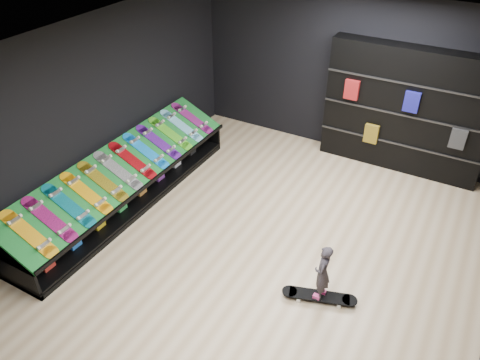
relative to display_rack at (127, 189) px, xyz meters
The scene contains 21 objects.
floor 2.56m from the display_rack, ahead, with size 6.00×7.00×0.01m, color beige.
ceiling 3.75m from the display_rack, ahead, with size 6.00×7.00×0.01m, color white.
wall_back 4.51m from the display_rack, 53.92° to the left, with size 6.00×0.02×3.00m, color black.
wall_left 1.33m from the display_rack, behind, with size 0.02×7.00×3.00m, color black.
display_rack is the anchor object (origin of this frame).
turf_ramp 0.46m from the display_rack, ahead, with size 1.00×4.50×0.04m, color #0F601E.
back_shelving 5.01m from the display_rack, 42.36° to the left, with size 2.84×0.33×2.27m, color black.
floor_skateboard 3.64m from the display_rack, ahead, with size 0.98×0.22×0.09m, color black, non-canonical shape.
child 3.63m from the display_rack, ahead, with size 0.19×0.13×0.49m, color black.
display_board_0 1.96m from the display_rack, 88.11° to the right, with size 0.98×0.22×0.09m, color orange, non-canonical shape.
display_board_1 1.63m from the display_rack, 87.69° to the right, with size 0.98×0.22×0.09m, color #E5198C, non-canonical shape.
display_board_2 1.31m from the display_rack, 87.03° to the right, with size 0.98×0.22×0.09m, color #0C8C99, non-canonical shape.
display_board_3 0.99m from the display_rack, 85.85° to the right, with size 0.98×0.22×0.09m, color yellow, non-canonical shape.
display_board_4 0.71m from the display_rack, 83.10° to the right, with size 0.98×0.22×0.09m, color yellow, non-canonical shape.
display_board_5 0.52m from the display_rack, 70.06° to the right, with size 0.98×0.22×0.09m, color black, non-canonical shape.
display_board_6 0.52m from the display_rack, 70.06° to the left, with size 0.98×0.22×0.09m, color red, non-canonical shape.
display_board_7 0.71m from the display_rack, 83.10° to the left, with size 0.98×0.22×0.09m, color blue, non-canonical shape.
display_board_8 0.99m from the display_rack, 85.85° to the left, with size 0.98×0.22×0.09m, color purple, non-canonical shape.
display_board_9 1.31m from the display_rack, 87.03° to the left, with size 0.98×0.22×0.09m, color green, non-canonical shape.
display_board_10 1.63m from the display_rack, 87.69° to the left, with size 0.98×0.22×0.09m, color #0CB2E5, non-canonical shape.
display_board_11 1.96m from the display_rack, 88.11° to the left, with size 0.98×0.22×0.09m, color #2626BF, non-canonical shape.
Camera 1 is at (2.18, -4.60, 4.76)m, focal length 35.00 mm.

